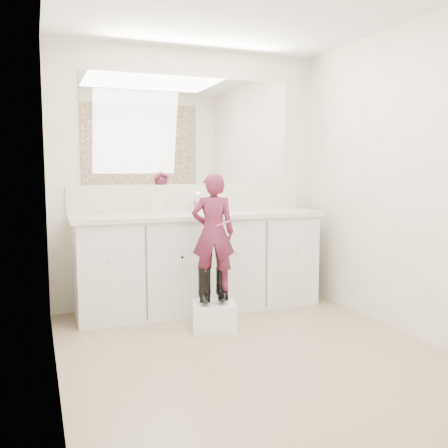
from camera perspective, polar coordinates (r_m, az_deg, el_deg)
name	(u,v)px	position (r m, az deg, el deg)	size (l,w,h in m)	color
floor	(254,354)	(3.61, 3.45, -14.63)	(3.00, 3.00, 0.00)	#806F54
wall_back	(190,178)	(4.77, -3.91, 5.25)	(2.60, 2.60, 0.00)	beige
wall_front	(413,192)	(2.10, 20.82, 3.45)	(2.60, 2.60, 0.00)	beige
wall_left	(51,184)	(3.07, -19.17, 4.31)	(3.00, 3.00, 0.00)	beige
wall_right	(410,181)	(4.08, 20.50, 4.68)	(3.00, 3.00, 0.00)	beige
vanity_cabinet	(199,263)	(4.59, -2.83, -4.52)	(2.20, 0.55, 0.85)	silver
countertop	(200,215)	(4.52, -2.80, 1.00)	(2.28, 0.58, 0.04)	beige
backsplash	(191,198)	(4.77, -3.84, 3.02)	(2.28, 0.03, 0.25)	beige
mirror	(190,131)	(4.77, -3.91, 10.53)	(2.00, 0.02, 1.00)	white
dot_panel	(416,75)	(2.13, 21.13, 15.63)	(2.00, 0.01, 1.20)	#472819
faucet	(194,206)	(4.67, -3.44, 2.03)	(0.08, 0.08, 0.10)	silver
cup	(217,208)	(4.53, -0.84, 1.85)	(0.10, 0.10, 0.09)	#C2B69B
soap_bottle	(158,202)	(4.49, -7.59, 2.54)	(0.10, 0.10, 0.21)	silver
step_stool	(214,316)	(4.08, -1.13, -10.46)	(0.34, 0.29, 0.22)	white
boot_left	(204,286)	(4.01, -2.25, -7.05)	(0.10, 0.19, 0.29)	black
boot_right	(222,284)	(4.06, -0.23, -6.88)	(0.10, 0.19, 0.29)	black
toddler	(213,232)	(3.96, -1.25, -0.95)	(0.34, 0.22, 0.94)	#962E56
toothbrush	(225,223)	(3.90, 0.11, 0.14)	(0.01, 0.01, 0.14)	#CC4F9A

